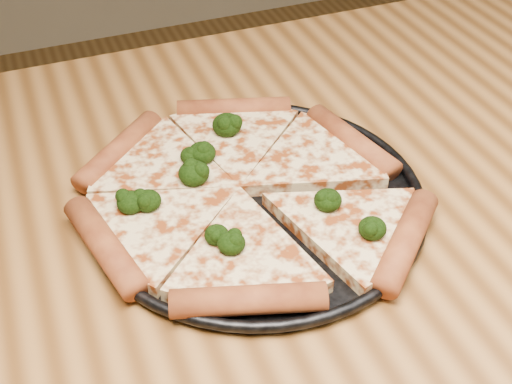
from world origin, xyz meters
name	(u,v)px	position (x,y,z in m)	size (l,w,h in m)	color
dining_table	(293,315)	(0.00, 0.00, 0.66)	(1.20, 0.90, 0.75)	#9B652F
pizza_pan	(256,198)	(-0.01, 0.08, 0.76)	(0.34, 0.34, 0.02)	black
pizza	(244,190)	(-0.02, 0.08, 0.77)	(0.35, 0.36, 0.03)	beige
broccoli_florets	(222,181)	(-0.04, 0.09, 0.78)	(0.23, 0.23, 0.02)	black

